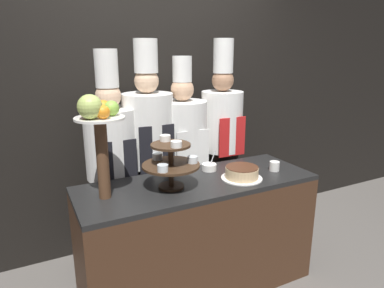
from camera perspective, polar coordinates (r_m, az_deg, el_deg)
The scene contains 11 objects.
wall_back at distance 3.14m, azimuth -6.70°, elevation 8.43°, with size 10.00×0.06×2.80m.
buffet_counter at distance 2.65m, azimuth 1.01°, elevation -14.94°, with size 1.72×0.61×0.87m.
tiered_stand at distance 2.29m, azimuth -3.54°, elevation -2.83°, with size 0.39×0.39×0.35m.
fruit_pedestal at distance 2.11m, azimuth -15.37°, elevation 3.17°, with size 0.30×0.30×0.66m.
cake_round at distance 2.52m, azimuth 8.31°, elevation -4.79°, with size 0.30×0.30×0.09m.
cup_white at distance 2.73m, azimuth 13.58°, elevation -3.60°, with size 0.08×0.08×0.07m.
serving_bowl_far at distance 2.67m, azimuth 2.88°, elevation -3.84°, with size 0.11×0.11×0.15m.
chef_left at distance 2.73m, azimuth -13.12°, elevation -2.80°, with size 0.40×0.40×1.78m.
chef_center_left at distance 2.80m, azimuth -7.18°, elevation -0.76°, with size 0.40×0.40×1.86m.
chef_center_right at distance 2.93m, azimuth -1.55°, elevation -1.34°, with size 0.41×0.41×1.73m.
chef_right at distance 3.09m, azimuth 4.94°, elevation 0.92°, with size 0.37×0.37×1.87m.
Camera 1 is at (-1.08, -1.72, 1.77)m, focal length 32.00 mm.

